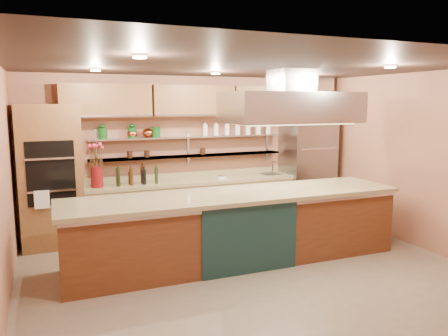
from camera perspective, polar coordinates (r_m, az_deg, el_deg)
name	(u,v)px	position (r m, az deg, el deg)	size (l,w,h in m)	color
floor	(248,271)	(6.26, 3.12, -13.35)	(6.00, 5.00, 0.02)	gray
ceiling	(249,65)	(5.83, 3.35, 13.23)	(6.00, 5.00, 0.02)	black
wall_back	(190,152)	(8.18, -4.42, 2.05)	(6.00, 0.04, 2.80)	#A4694D
wall_front	(381,216)	(3.84, 19.82, -5.90)	(6.00, 0.04, 2.80)	#A4694D
wall_left	(0,188)	(5.33, -27.27, -2.39)	(0.04, 5.00, 2.80)	#A4694D
wall_right	(417,160)	(7.67, 23.85, 0.91)	(0.04, 5.00, 2.80)	#A4694D
oven_stack	(51,177)	(7.50, -21.68, -1.06)	(0.95, 0.64, 2.30)	brown
refrigerator	(307,166)	(8.93, 10.83, 0.21)	(0.95, 0.72, 2.10)	gray
back_counter	(193,205)	(8.05, -4.01, -4.82)	(3.84, 0.64, 0.93)	tan
wall_shelf_lower	(190,156)	(8.05, -4.47, 1.59)	(3.60, 0.26, 0.03)	silver
wall_shelf_upper	(190,137)	(8.02, -4.49, 4.07)	(3.60, 0.26, 0.03)	silver
upper_cabinets	(193,101)	(7.96, -4.09, 8.73)	(4.60, 0.36, 0.55)	brown
range_hood	(291,107)	(6.63, 8.73, 7.82)	(2.00, 1.00, 0.45)	silver
ceiling_downlights	(243,69)	(6.00, 2.49, 12.81)	(4.00, 2.80, 0.02)	#FFE5A5
island	(235,227)	(6.47, 1.48, -7.75)	(4.88, 1.06, 1.02)	brown
flower_vase	(97,177)	(7.52, -16.27, -1.14)	(0.19, 0.19, 0.34)	maroon
oil_bottle_cluster	(137,177)	(7.62, -11.28, -1.20)	(0.77, 0.22, 0.25)	black
kitchen_scale	(221,176)	(8.08, -0.35, -1.07)	(0.15, 0.11, 0.08)	white
bar_faucet	(272,168)	(8.64, 6.34, 0.04)	(0.03, 0.03, 0.24)	silver
copper_kettle	(148,133)	(7.80, -9.92, 4.54)	(0.20, 0.20, 0.16)	#C24D2C
green_canister	(156,132)	(7.84, -8.87, 4.66)	(0.15, 0.15, 0.18)	#0F4615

